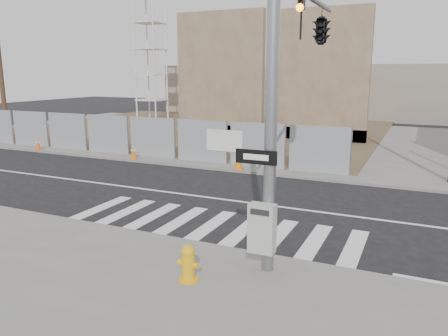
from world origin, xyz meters
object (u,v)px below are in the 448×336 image
at_px(traffic_cone_b, 136,147).
at_px(traffic_cone_c, 133,152).
at_px(traffic_cone_a, 38,144).
at_px(signal_pole, 307,54).
at_px(traffic_cone_d, 238,161).
at_px(crane_tower, 149,11).
at_px(fire_hydrant, 188,263).

distance_m(traffic_cone_b, traffic_cone_c, 1.27).
bearing_deg(traffic_cone_b, traffic_cone_a, -169.23).
bearing_deg(signal_pole, traffic_cone_d, 125.54).
bearing_deg(signal_pole, traffic_cone_b, 145.54).
relative_size(traffic_cone_a, traffic_cone_b, 0.86).
bearing_deg(traffic_cone_b, traffic_cone_d, -10.00).
xyz_separation_m(crane_tower, traffic_cone_b, (6.76, -11.68, -8.55)).
distance_m(traffic_cone_a, traffic_cone_d, 12.07).
xyz_separation_m(fire_hydrant, traffic_cone_b, (-9.44, 11.32, -0.03)).
relative_size(fire_hydrant, traffic_cone_c, 1.17).
bearing_deg(crane_tower, signal_pole, -47.43).
relative_size(crane_tower, traffic_cone_d, 23.36).
bearing_deg(traffic_cone_d, traffic_cone_a, 180.00).
height_order(fire_hydrant, traffic_cone_b, fire_hydrant).
xyz_separation_m(crane_tower, fire_hydrant, (16.19, -22.99, -8.52)).
relative_size(traffic_cone_a, traffic_cone_c, 0.93).
height_order(traffic_cone_b, traffic_cone_c, traffic_cone_b).
distance_m(crane_tower, fire_hydrant, 29.39).
bearing_deg(traffic_cone_a, traffic_cone_c, -0.00).
distance_m(signal_pole, traffic_cone_b, 13.72).
xyz_separation_m(traffic_cone_a, traffic_cone_d, (12.07, 0.00, 0.08)).
xyz_separation_m(crane_tower, traffic_cone_c, (7.38, -12.78, -8.58)).
relative_size(crane_tower, traffic_cone_b, 25.28).
distance_m(crane_tower, traffic_cone_d, 20.14).
distance_m(traffic_cone_b, traffic_cone_d, 6.36).
bearing_deg(traffic_cone_d, traffic_cone_c, -180.00).
xyz_separation_m(signal_pole, traffic_cone_a, (-16.55, 6.27, -4.36)).
height_order(traffic_cone_c, traffic_cone_d, traffic_cone_d).
bearing_deg(traffic_cone_a, crane_tower, 94.25).
relative_size(signal_pole, traffic_cone_c, 10.60).
height_order(fire_hydrant, traffic_cone_c, fire_hydrant).
bearing_deg(crane_tower, traffic_cone_c, -59.99).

